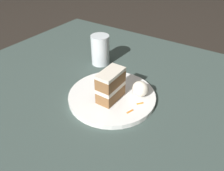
# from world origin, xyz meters

# --- Properties ---
(ground_plane) EXTENTS (6.00, 6.00, 0.00)m
(ground_plane) POSITION_xyz_m (0.00, 0.00, 0.00)
(ground_plane) COLOR black
(ground_plane) RESTS_ON ground
(dining_table) EXTENTS (1.34, 1.16, 0.03)m
(dining_table) POSITION_xyz_m (0.00, 0.00, 0.02)
(dining_table) COLOR #384742
(dining_table) RESTS_ON ground
(plate) EXTENTS (0.30, 0.30, 0.02)m
(plate) POSITION_xyz_m (-0.01, 0.01, 0.04)
(plate) COLOR white
(plate) RESTS_ON dining_table
(cake_slice) EXTENTS (0.05, 0.10, 0.11)m
(cake_slice) POSITION_xyz_m (0.00, -0.01, 0.10)
(cake_slice) COLOR brown
(cake_slice) RESTS_ON plate
(cream_dollop) EXTENTS (0.06, 0.05, 0.06)m
(cream_dollop) POSITION_xyz_m (0.07, 0.06, 0.07)
(cream_dollop) COLOR silver
(cream_dollop) RESTS_ON plate
(orange_garnish) EXTENTS (0.06, 0.06, 0.01)m
(orange_garnish) POSITION_xyz_m (-0.05, 0.07, 0.05)
(orange_garnish) COLOR orange
(orange_garnish) RESTS_ON plate
(carrot_shreds_scatter) EXTENTS (0.22, 0.12, 0.00)m
(carrot_shreds_scatter) POSITION_xyz_m (0.03, 0.02, 0.05)
(carrot_shreds_scatter) COLOR orange
(carrot_shreds_scatter) RESTS_ON plate
(drinking_glass) EXTENTS (0.08, 0.08, 0.13)m
(drinking_glass) POSITION_xyz_m (-0.19, 0.19, 0.09)
(drinking_glass) COLOR silver
(drinking_glass) RESTS_ON dining_table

